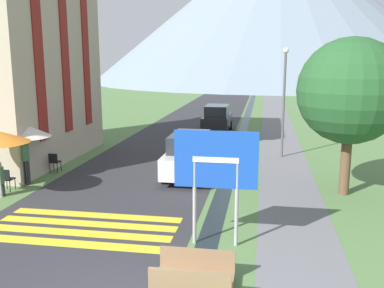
{
  "coord_description": "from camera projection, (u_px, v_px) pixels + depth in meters",
  "views": [
    {
      "loc": [
        2.56,
        -6.76,
        4.81
      ],
      "look_at": [
        -0.26,
        10.0,
        1.43
      ],
      "focal_mm": 40.0,
      "sensor_mm": 36.0,
      "label": 1
    }
  ],
  "objects": [
    {
      "name": "streetlamp",
      "position": [
        284.0,
        94.0,
        20.8
      ],
      "size": [
        0.28,
        0.28,
        5.35
      ],
      "color": "#515156",
      "rests_on": "ground_plane"
    },
    {
      "name": "ground_plane",
      "position": [
        222.0,
        136.0,
        27.23
      ],
      "size": [
        160.0,
        160.0,
        0.0
      ],
      "primitive_type": "plane",
      "color": "#517542"
    },
    {
      "name": "parked_car_far",
      "position": [
        217.0,
        119.0,
        28.45
      ],
      "size": [
        1.8,
        3.98,
        1.82
      ],
      "color": "black",
      "rests_on": "ground_plane"
    },
    {
      "name": "cafe_chair_far_left",
      "position": [
        40.0,
        161.0,
        18.32
      ],
      "size": [
        0.4,
        0.4,
        0.85
      ],
      "rotation": [
        0.0,
        0.0,
        -0.07
      ],
      "color": "black",
      "rests_on": "ground_plane"
    },
    {
      "name": "road",
      "position": [
        205.0,
        115.0,
        37.31
      ],
      "size": [
        6.4,
        60.0,
        0.01
      ],
      "color": "#2D2D33",
      "rests_on": "ground_plane"
    },
    {
      "name": "parked_car_near",
      "position": [
        190.0,
        154.0,
        17.78
      ],
      "size": [
        1.79,
        4.45,
        1.82
      ],
      "color": "silver",
      "rests_on": "ground_plane"
    },
    {
      "name": "crosswalk_marking",
      "position": [
        83.0,
        228.0,
        12.37
      ],
      "size": [
        5.44,
        2.54,
        0.01
      ],
      "color": "yellow",
      "rests_on": "ground_plane"
    },
    {
      "name": "footbridge",
      "position": [
        194.0,
        278.0,
        9.12
      ],
      "size": [
        1.7,
        1.1,
        0.65
      ],
      "color": "#846647",
      "rests_on": "ground_plane"
    },
    {
      "name": "cafe_chair_near_right",
      "position": [
        6.0,
        178.0,
        15.72
      ],
      "size": [
        0.4,
        0.4,
        0.85
      ],
      "rotation": [
        0.0,
        0.0,
        -0.22
      ],
      "color": "black",
      "rests_on": "ground_plane"
    },
    {
      "name": "hotel_building",
      "position": [
        5.0,
        27.0,
        19.8
      ],
      "size": [
        6.24,
        9.08,
        11.64
      ],
      "color": "tan",
      "rests_on": "ground_plane"
    },
    {
      "name": "cafe_umbrella_middle_white",
      "position": [
        26.0,
        131.0,
        16.91
      ],
      "size": [
        1.96,
        1.96,
        2.27
      ],
      "color": "#B7B2A8",
      "rests_on": "ground_plane"
    },
    {
      "name": "tree_by_path",
      "position": [
        351.0,
        91.0,
        14.79
      ],
      "size": [
        3.71,
        3.71,
        5.58
      ],
      "color": "brown",
      "rests_on": "ground_plane"
    },
    {
      "name": "drainage_channel",
      "position": [
        247.0,
        116.0,
        36.71
      ],
      "size": [
        0.6,
        60.0,
        0.0
      ],
      "color": "black",
      "rests_on": "ground_plane"
    },
    {
      "name": "footpath",
      "position": [
        276.0,
        117.0,
        36.32
      ],
      "size": [
        2.2,
        60.0,
        0.01
      ],
      "color": "slate",
      "rests_on": "ground_plane"
    },
    {
      "name": "mountain_distant",
      "position": [
        277.0,
        6.0,
        91.73
      ],
      "size": [
        79.15,
        79.15,
        31.78
      ],
      "color": "slate",
      "rests_on": "ground_plane"
    },
    {
      "name": "person_standing_terrace",
      "position": [
        25.0,
        158.0,
        16.49
      ],
      "size": [
        0.32,
        0.32,
        1.79
      ],
      "color": "#282833",
      "rests_on": "ground_plane"
    },
    {
      "name": "cafe_chair_far_right",
      "position": [
        54.0,
        161.0,
        18.37
      ],
      "size": [
        0.4,
        0.4,
        0.85
      ],
      "rotation": [
        0.0,
        0.0,
        -0.39
      ],
      "color": "black",
      "rests_on": "ground_plane"
    },
    {
      "name": "road_sign",
      "position": [
        216.0,
        169.0,
        10.92
      ],
      "size": [
        2.15,
        0.11,
        3.04
      ],
      "color": "#9E9EA3",
      "rests_on": "ground_plane"
    }
  ]
}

